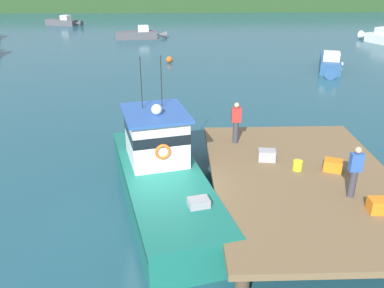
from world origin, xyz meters
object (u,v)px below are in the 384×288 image
moored_boat_far_right (330,64)px  mooring_buoy_channel_marker (341,64)px  crate_single_far (380,206)px  bait_bucket (298,165)px  crate_stack_mid_dock (267,155)px  moored_boat_far_left (64,22)px  main_fishing_boat (161,172)px  deckhand_further_back (355,171)px  crate_single_by_cleat (333,165)px  mooring_buoy_outer (169,59)px  deckhand_by_the_boat (236,122)px  moored_boat_near_channel (140,34)px

moored_boat_far_right → mooring_buoy_channel_marker: bearing=41.9°
crate_single_far → bait_bucket: (-1.62, 2.60, -0.03)m
crate_stack_mid_dock → moored_boat_far_left: (-18.05, 42.85, -0.94)m
main_fishing_boat → crate_single_far: (6.28, -2.97, 0.39)m
crate_single_far → moored_boat_far_left: crate_single_far is taller
crate_stack_mid_dock → bait_bucket: bearing=-41.0°
bait_bucket → deckhand_further_back: deckhand_further_back is taller
crate_single_by_cleat → mooring_buoy_outer: 22.54m
main_fishing_boat → deckhand_by_the_boat: bearing=35.3°
moored_boat_far_left → mooring_buoy_channel_marker: moored_boat_far_left is taller
crate_stack_mid_dock → deckhand_further_back: deckhand_further_back is taller
crate_stack_mid_dock → mooring_buoy_channel_marker: bearing=62.5°
main_fishing_boat → crate_stack_mid_dock: (3.76, 0.40, 0.39)m
crate_single_far → moored_boat_near_channel: size_ratio=0.11×
deckhand_by_the_boat → moored_boat_near_channel: 31.40m
moored_boat_far_right → bait_bucket: bearing=-112.4°
bait_bucket → moored_boat_far_right: bearing=67.6°
main_fishing_boat → moored_boat_far_right: size_ratio=1.69×
crate_single_far → crate_stack_mid_dock: crate_single_far is taller
crate_single_by_cleat → moored_boat_far_right: 19.83m
deckhand_by_the_boat → moored_boat_near_channel: (-6.31, 30.72, -1.58)m
crate_stack_mid_dock → mooring_buoy_outer: 21.24m
crate_single_by_cleat → moored_boat_far_right: crate_single_by_cleat is taller
main_fishing_boat → crate_stack_mid_dock: 3.80m
crate_stack_mid_dock → bait_bucket: (0.89, -0.78, -0.02)m
bait_bucket → moored_boat_far_left: 47.57m
main_fishing_boat → crate_single_by_cleat: main_fishing_boat is taller
main_fishing_boat → mooring_buoy_channel_marker: bearing=54.9°
main_fishing_boat → moored_boat_far_left: size_ratio=1.92×
crate_stack_mid_dock → moored_boat_far_left: crate_stack_mid_dock is taller
crate_single_by_cleat → moored_boat_far_left: size_ratio=0.12×
deckhand_further_back → mooring_buoy_outer: (-5.91, 23.37, -1.80)m
crate_single_far → crate_stack_mid_dock: 4.21m
main_fishing_boat → moored_boat_far_left: 45.56m
deckhand_by_the_boat → mooring_buoy_outer: 19.55m
mooring_buoy_channel_marker → crate_single_by_cleat: bearing=-111.5°
deckhand_by_the_boat → moored_boat_far_left: 44.69m
crate_single_far → crate_stack_mid_dock: (-2.51, 3.38, -0.01)m
bait_bucket → moored_boat_far_right: (7.67, 18.64, -0.86)m
crate_single_far → mooring_buoy_outer: 25.08m
crate_stack_mid_dock → deckhand_further_back: bearing=-50.9°
main_fishing_boat → moored_boat_far_right: (12.33, 18.26, -0.50)m
crate_single_by_cleat → moored_boat_far_right: bearing=70.9°
crate_stack_mid_dock → moored_boat_far_left: bearing=112.8°
main_fishing_boat → mooring_buoy_outer: main_fishing_boat is taller
deckhand_further_back → bait_bucket: bearing=123.4°
crate_stack_mid_dock → mooring_buoy_channel_marker: 21.56m
crate_stack_mid_dock → moored_boat_near_channel: size_ratio=0.11×
deckhand_by_the_boat → deckhand_further_back: bearing=-54.3°
crate_single_by_cleat → mooring_buoy_channel_marker: bearing=68.5°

